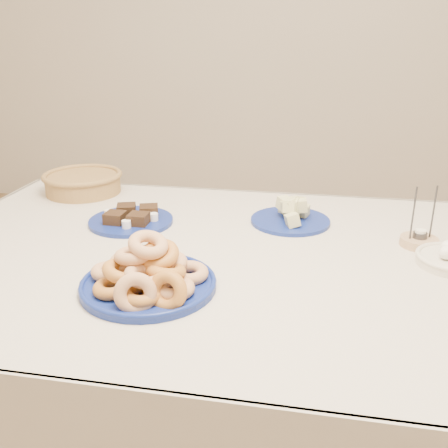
{
  "coord_description": "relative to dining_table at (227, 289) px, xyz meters",
  "views": [
    {
      "loc": [
        0.21,
        -1.17,
        1.29
      ],
      "look_at": [
        0.0,
        -0.05,
        0.85
      ],
      "focal_mm": 40.0,
      "sensor_mm": 36.0,
      "label": 1
    }
  ],
  "objects": [
    {
      "name": "brownie_plate",
      "position": [
        -0.32,
        0.16,
        0.12
      ],
      "size": [
        0.29,
        0.29,
        0.04
      ],
      "rotation": [
        0.0,
        0.0,
        0.18
      ],
      "color": "navy",
      "rests_on": "dining_table"
    },
    {
      "name": "wicker_basket",
      "position": [
        -0.6,
        0.42,
        0.15
      ],
      "size": [
        0.33,
        0.33,
        0.07
      ],
      "rotation": [
        0.0,
        0.0,
        -0.22
      ],
      "color": "brown",
      "rests_on": "dining_table"
    },
    {
      "name": "melon_plate",
      "position": [
        0.15,
        0.26,
        0.13
      ],
      "size": [
        0.28,
        0.28,
        0.08
      ],
      "rotation": [
        0.0,
        0.0,
        -0.19
      ],
      "color": "navy",
      "rests_on": "dining_table"
    },
    {
      "name": "candle_holder",
      "position": [
        0.5,
        0.14,
        0.12
      ],
      "size": [
        0.13,
        0.13,
        0.17
      ],
      "rotation": [
        0.0,
        0.0,
        0.36
      ],
      "color": "tan",
      "rests_on": "dining_table"
    },
    {
      "name": "donut_platter",
      "position": [
        -0.14,
        -0.23,
        0.14
      ],
      "size": [
        0.37,
        0.37,
        0.14
      ],
      "rotation": [
        0.0,
        0.0,
        0.23
      ],
      "color": "navy",
      "rests_on": "dining_table"
    },
    {
      "name": "dining_table",
      "position": [
        0.0,
        0.0,
        0.0
      ],
      "size": [
        1.71,
        1.11,
        0.75
      ],
      "color": "brown",
      "rests_on": "ground"
    }
  ]
}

